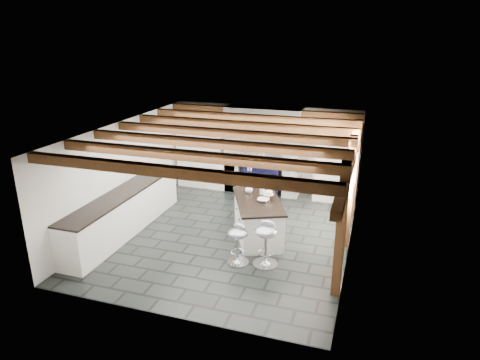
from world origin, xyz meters
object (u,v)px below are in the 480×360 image
(range_cooker, at_px, (262,175))
(bar_stool_near, at_px, (266,238))
(kitchen_island, at_px, (258,218))
(bar_stool_far, at_px, (238,240))

(range_cooker, relative_size, bar_stool_near, 1.14)
(range_cooker, xyz_separation_m, kitchen_island, (0.62, -2.65, -0.03))
(kitchen_island, xyz_separation_m, bar_stool_near, (0.45, -1.07, 0.11))
(kitchen_island, distance_m, bar_stool_near, 1.17)
(kitchen_island, bearing_deg, range_cooker, 78.81)
(range_cooker, height_order, bar_stool_far, range_cooker)
(range_cooker, bearing_deg, bar_stool_far, -81.64)
(kitchen_island, xyz_separation_m, bar_stool_far, (-0.06, -1.16, 0.05))
(bar_stool_near, bearing_deg, range_cooker, 114.67)
(range_cooker, bearing_deg, kitchen_island, -76.91)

